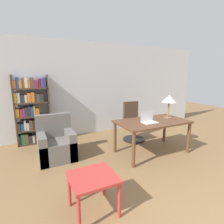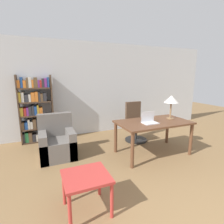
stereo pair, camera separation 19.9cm
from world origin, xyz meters
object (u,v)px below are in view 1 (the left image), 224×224
object	(u,v)px
laptop	(149,120)
bookshelf	(30,110)
table_lamp	(169,99)
desk	(152,125)
office_chair	(133,124)
side_table_blue	(93,182)
armchair	(56,144)

from	to	relation	value
laptop	bookshelf	size ratio (longest dim) A/B	0.18
table_lamp	desk	bearing A→B (deg)	-172.90
table_lamp	office_chair	bearing A→B (deg)	117.54
office_chair	laptop	bearing A→B (deg)	-103.38
side_table_blue	table_lamp	bearing A→B (deg)	26.62
table_lamp	side_table_blue	size ratio (longest dim) A/B	0.94
bookshelf	office_chair	bearing A→B (deg)	-19.84
laptop	side_table_blue	size ratio (longest dim) A/B	0.56
desk	laptop	xyz separation A→B (m)	(-0.16, -0.07, 0.15)
armchair	laptop	bearing A→B (deg)	-21.94
bookshelf	side_table_blue	bearing A→B (deg)	-78.30
laptop	table_lamp	distance (m)	0.80
laptop	office_chair	world-z (taller)	office_chair
office_chair	bookshelf	world-z (taller)	bookshelf
office_chair	bookshelf	distance (m)	2.70
office_chair	side_table_blue	bearing A→B (deg)	-133.16
laptop	desk	bearing A→B (deg)	24.57
laptop	office_chair	size ratio (longest dim) A/B	0.31
office_chair	side_table_blue	size ratio (longest dim) A/B	1.81
desk	table_lamp	world-z (taller)	table_lamp
laptop	side_table_blue	xyz separation A→B (m)	(-1.67, -1.04, -0.38)
laptop	bookshelf	distance (m)	2.96
office_chair	side_table_blue	xyz separation A→B (m)	(-1.90, -2.03, 0.00)
bookshelf	armchair	bearing A→B (deg)	-69.79
desk	bookshelf	distance (m)	3.05
bookshelf	desk	bearing A→B (deg)	-36.81
laptop	armchair	world-z (taller)	laptop
desk	laptop	world-z (taller)	laptop
desk	armchair	distance (m)	2.15
armchair	bookshelf	size ratio (longest dim) A/B	0.53
table_lamp	laptop	bearing A→B (deg)	-168.50
office_chair	armchair	distance (m)	2.10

